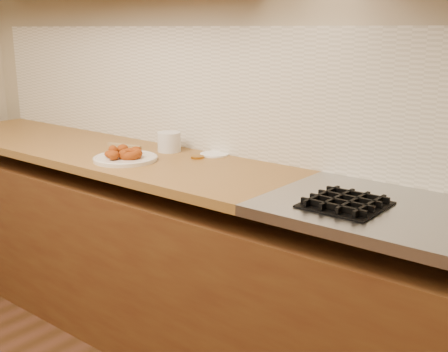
{
  "coord_description": "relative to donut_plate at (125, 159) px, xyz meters",
  "views": [
    {
      "loc": [
        1.63,
        -0.08,
        1.49
      ],
      "look_at": [
        0.3,
        1.57,
        0.93
      ],
      "focal_mm": 45.0,
      "sensor_mm": 36.0,
      "label": 1
    }
  ],
  "objects": [
    {
      "name": "wall_back",
      "position": [
        0.3,
        0.41,
        0.44
      ],
      "size": [
        4.0,
        0.02,
        2.7
      ],
      "primitive_type": "cube",
      "color": "#C0B192",
      "rests_on": "ground"
    },
    {
      "name": "base_cabinet",
      "position": [
        0.3,
        0.1,
        -0.52
      ],
      "size": [
        3.6,
        0.6,
        0.77
      ],
      "primitive_type": "cube",
      "color": "#553517",
      "rests_on": "floor"
    },
    {
      "name": "butcher_block",
      "position": [
        -0.35,
        0.1,
        -0.03
      ],
      "size": [
        2.3,
        0.62,
        0.04
      ],
      "primitive_type": "cube",
      "color": "olive",
      "rests_on": "base_cabinet"
    },
    {
      "name": "backsplash",
      "position": [
        0.3,
        0.4,
        0.29
      ],
      "size": [
        3.6,
        0.02,
        0.6
      ],
      "primitive_type": "cube",
      "color": "silver",
      "rests_on": "wall_back"
    },
    {
      "name": "burner_grates",
      "position": [
        1.43,
        0.02,
        0.0
      ],
      "size": [
        0.91,
        0.26,
        0.03
      ],
      "color": "black",
      "rests_on": "stovetop"
    },
    {
      "name": "donut_plate",
      "position": [
        0.0,
        0.0,
        0.0
      ],
      "size": [
        0.29,
        0.29,
        0.02
      ],
      "primitive_type": "cylinder",
      "color": "silver",
      "rests_on": "butcher_block"
    },
    {
      "name": "ring_donut",
      "position": [
        0.03,
        -0.0,
        0.03
      ],
      "size": [
        0.13,
        0.13,
        0.05
      ],
      "primitive_type": "torus",
      "rotation": [
        0.1,
        0.0,
        0.21
      ],
      "color": "#902D03",
      "rests_on": "donut_plate"
    },
    {
      "name": "fried_dough_chunks",
      "position": [
        -0.03,
        -0.01,
        0.03
      ],
      "size": [
        0.16,
        0.21,
        0.05
      ],
      "color": "#902D03",
      "rests_on": "donut_plate"
    },
    {
      "name": "plastic_tub",
      "position": [
        0.02,
        0.27,
        0.04
      ],
      "size": [
        0.15,
        0.15,
        0.1
      ],
      "primitive_type": "cylinder",
      "rotation": [
        0.0,
        0.0,
        0.37
      ],
      "color": "silver",
      "rests_on": "butcher_block"
    },
    {
      "name": "tub_lid",
      "position": [
        0.25,
        0.34,
        -0.0
      ],
      "size": [
        0.16,
        0.16,
        0.01
      ],
      "primitive_type": "cylinder",
      "rotation": [
        0.0,
        0.0,
        -0.16
      ],
      "color": "white",
      "rests_on": "butcher_block"
    },
    {
      "name": "brass_jar_lid",
      "position": [
        0.23,
        0.24,
        -0.0
      ],
      "size": [
        0.08,
        0.08,
        0.01
      ],
      "primitive_type": "cylinder",
      "rotation": [
        0.0,
        0.0,
        -0.33
      ],
      "color": "#AA6E1B",
      "rests_on": "butcher_block"
    },
    {
      "name": "wooden_utensil",
      "position": [
        -0.23,
        0.19,
        -0.0
      ],
      "size": [
        0.2,
        0.06,
        0.02
      ],
      "primitive_type": "cube",
      "rotation": [
        0.0,
        0.0,
        0.18
      ],
      "color": "#9D8251",
      "rests_on": "butcher_block"
    }
  ]
}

